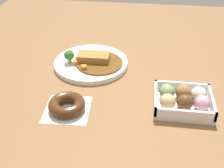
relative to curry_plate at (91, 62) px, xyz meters
name	(u,v)px	position (x,y,z in m)	size (l,w,h in m)	color
ground_plane	(132,79)	(0.16, -0.07, -0.01)	(1.60, 1.60, 0.00)	brown
curry_plate	(91,62)	(0.00, 0.00, 0.00)	(0.27, 0.27, 0.07)	white
donut_box	(183,100)	(0.32, -0.20, 0.01)	(0.17, 0.14, 0.06)	white
chocolate_ring_donut	(67,105)	(-0.02, -0.26, 0.00)	(0.14, 0.14, 0.04)	white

